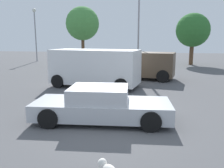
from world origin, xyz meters
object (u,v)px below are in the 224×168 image
at_px(van_white, 95,67).
at_px(light_post_mid, 139,10).
at_px(sedan_foreground, 101,105).
at_px(suv_dark, 140,64).
at_px(light_post_near, 35,26).

bearing_deg(van_white, light_post_mid, -96.70).
bearing_deg(sedan_foreground, light_post_mid, 83.30).
height_order(van_white, suv_dark, van_white).
relative_size(light_post_near, light_post_mid, 0.82).
relative_size(sedan_foreground, suv_dark, 0.98).
xyz_separation_m(sedan_foreground, suv_dark, (0.83, 8.82, 0.46)).
bearing_deg(light_post_mid, suv_dark, -84.01).
height_order(van_white, light_post_near, light_post_near).
height_order(suv_dark, light_post_near, light_post_near).
relative_size(van_white, suv_dark, 1.09).
height_order(light_post_near, light_post_mid, light_post_mid).
distance_m(sedan_foreground, van_white, 5.85).
height_order(suv_dark, light_post_mid, light_post_mid).
xyz_separation_m(van_white, suv_dark, (2.42, 3.22, -0.15)).
bearing_deg(light_post_mid, sedan_foreground, -92.02).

